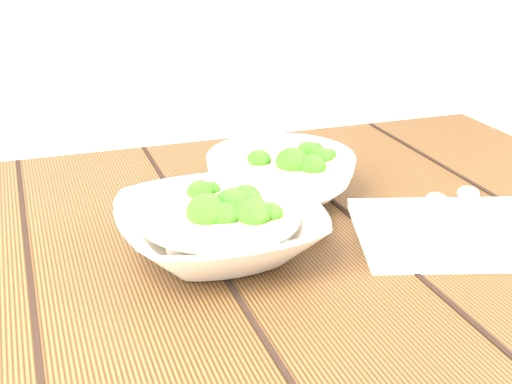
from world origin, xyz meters
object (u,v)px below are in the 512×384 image
object	(u,v)px
table	(225,333)
soup_bowl_back	(281,175)
trivet	(291,218)
napkin	(453,232)
soup_bowl_front	(219,228)

from	to	relation	value
table	soup_bowl_back	world-z (taller)	soup_bowl_back
soup_bowl_back	table	bearing A→B (deg)	-135.01
trivet	napkin	xyz separation A→B (m)	(0.17, -0.09, -0.01)
soup_bowl_back	trivet	size ratio (longest dim) A/B	2.62
table	napkin	xyz separation A→B (m)	(0.27, -0.07, 0.13)
trivet	napkin	size ratio (longest dim) A/B	0.43
trivet	soup_bowl_back	bearing A→B (deg)	77.07
table	soup_bowl_front	size ratio (longest dim) A/B	5.09
soup_bowl_back	soup_bowl_front	bearing A→B (deg)	-133.81
soup_bowl_front	napkin	xyz separation A→B (m)	(0.28, -0.05, -0.02)
soup_bowl_front	trivet	world-z (taller)	soup_bowl_front
trivet	napkin	bearing A→B (deg)	-27.64
soup_bowl_front	soup_bowl_back	distance (m)	0.18
soup_bowl_front	napkin	size ratio (longest dim) A/B	1.03
soup_bowl_front	trivet	xyz separation A→B (m)	(0.10, 0.04, -0.02)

